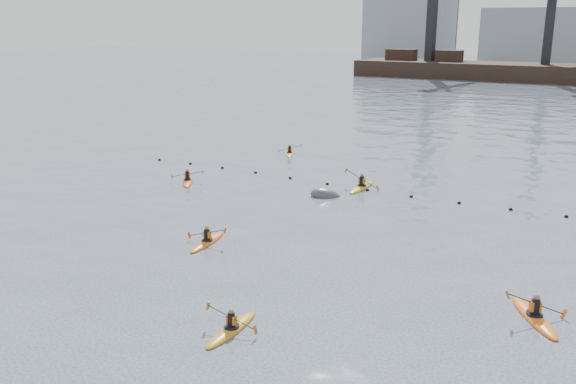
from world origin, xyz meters
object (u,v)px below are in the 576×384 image
object	(u,v)px
kayaker_5	(290,153)
kayaker_0	(207,241)
kayaker_3	(362,187)
kayaker_4	(534,316)
kayaker_1	(232,328)
mooring_buoy	(326,196)
kayaker_2	(188,181)

from	to	relation	value
kayaker_5	kayaker_0	bearing A→B (deg)	-99.49
kayaker_3	kayaker_4	distance (m)	19.06
kayaker_3	kayaker_1	bearing A→B (deg)	-80.15
kayaker_0	kayaker_3	bearing A→B (deg)	71.23
kayaker_0	kayaker_5	distance (m)	21.74
kayaker_3	mooring_buoy	distance (m)	3.18
kayaker_2	mooring_buoy	size ratio (longest dim) A/B	1.57
kayaker_0	kayaker_3	world-z (taller)	kayaker_3
kayaker_0	mooring_buoy	bearing A→B (deg)	74.68
kayaker_2	kayaker_5	size ratio (longest dim) A/B	1.05
kayaker_0	kayaker_3	distance (m)	13.81
kayaker_1	kayaker_4	bearing A→B (deg)	32.55
kayaker_0	kayaker_2	distance (m)	12.45
kayaker_1	kayaker_4	world-z (taller)	kayaker_4
kayaker_1	kayaker_3	distance (m)	20.71
kayaker_2	kayaker_5	world-z (taller)	kayaker_2
kayaker_2	kayaker_3	size ratio (longest dim) A/B	0.86
kayaker_5	mooring_buoy	size ratio (longest dim) A/B	1.50
kayaker_0	kayaker_4	size ratio (longest dim) A/B	0.98
kayaker_3	kayaker_2	bearing A→B (deg)	-158.23
kayaker_1	mooring_buoy	distance (m)	18.11
kayaker_0	kayaker_5	xyz separation A→B (m)	(-6.93, 20.61, -0.01)
kayaker_0	kayaker_4	world-z (taller)	kayaker_4
kayaker_3	mooring_buoy	size ratio (longest dim) A/B	1.83
kayaker_1	kayaker_3	bearing A→B (deg)	98.20
kayaker_3	kayaker_4	xyz separation A→B (m)	(12.93, -14.01, -0.00)
mooring_buoy	kayaker_4	bearing A→B (deg)	-38.06
kayaker_5	mooring_buoy	world-z (taller)	kayaker_5
kayaker_5	mooring_buoy	bearing A→B (deg)	-78.30
kayaker_2	kayaker_3	world-z (taller)	kayaker_3
kayaker_0	kayaker_3	size ratio (longest dim) A/B	0.91
kayaker_1	kayaker_3	world-z (taller)	kayaker_3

